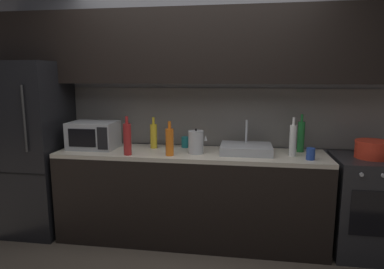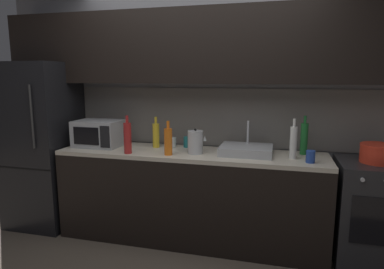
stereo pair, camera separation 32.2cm
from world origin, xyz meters
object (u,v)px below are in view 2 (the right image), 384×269
(wine_bottle_white, at_px, (293,142))
(wine_bottle_red, at_px, (128,138))
(kettle, at_px, (195,142))
(wine_bottle_orange, at_px, (168,141))
(wine_bottle_green, at_px, (304,138))
(mug_blue, at_px, (310,157))
(refrigerator, at_px, (42,145))
(wine_bottle_yellow, at_px, (156,135))
(microwave, at_px, (99,133))
(mug_teal, at_px, (187,142))
(cooking_pot, at_px, (379,153))
(mug_clear, at_px, (172,142))
(oven_range, at_px, (371,213))

(wine_bottle_white, bearing_deg, wine_bottle_red, -173.13)
(kettle, height_order, wine_bottle_orange, wine_bottle_orange)
(wine_bottle_green, bearing_deg, mug_blue, -83.20)
(refrigerator, distance_m, wine_bottle_yellow, 1.29)
(microwave, height_order, mug_teal, microwave)
(refrigerator, bearing_deg, microwave, 1.55)
(wine_bottle_white, bearing_deg, mug_teal, 167.63)
(cooking_pot, bearing_deg, wine_bottle_white, -177.35)
(microwave, bearing_deg, refrigerator, -178.45)
(mug_teal, bearing_deg, wine_bottle_white, -12.37)
(refrigerator, distance_m, wine_bottle_white, 2.62)
(wine_bottle_green, height_order, wine_bottle_yellow, wine_bottle_green)
(wine_bottle_orange, xyz_separation_m, wine_bottle_green, (1.21, 0.34, 0.02))
(microwave, height_order, wine_bottle_white, wine_bottle_white)
(refrigerator, height_order, mug_teal, refrigerator)
(microwave, bearing_deg, cooking_pot, -0.40)
(kettle, bearing_deg, mug_clear, 142.83)
(mug_clear, height_order, mug_blue, mug_blue)
(wine_bottle_red, height_order, mug_blue, wine_bottle_red)
(oven_range, distance_m, wine_bottle_green, 0.85)
(oven_range, xyz_separation_m, wine_bottle_red, (-2.18, -0.21, 0.60))
(wine_bottle_green, distance_m, mug_clear, 1.29)
(wine_bottle_orange, relative_size, cooking_pot, 1.05)
(refrigerator, xyz_separation_m, mug_blue, (2.76, -0.15, 0.07))
(wine_bottle_yellow, distance_m, cooking_pot, 2.04)
(wine_bottle_white, height_order, wine_bottle_red, wine_bottle_red)
(wine_bottle_white, height_order, mug_teal, wine_bottle_white)
(wine_bottle_yellow, height_order, cooking_pot, wine_bottle_yellow)
(wine_bottle_white, xyz_separation_m, wine_bottle_red, (-1.50, -0.18, 0.00))
(wine_bottle_yellow, bearing_deg, mug_blue, -10.07)
(mug_blue, relative_size, cooking_pot, 0.34)
(wine_bottle_white, height_order, mug_clear, wine_bottle_white)
(mug_teal, relative_size, cooking_pot, 0.36)
(oven_range, height_order, mug_clear, mug_clear)
(oven_range, bearing_deg, mug_teal, 173.49)
(kettle, bearing_deg, wine_bottle_red, -165.86)
(microwave, bearing_deg, mug_teal, 10.97)
(microwave, relative_size, wine_bottle_red, 1.27)
(microwave, xyz_separation_m, mug_blue, (2.08, -0.17, -0.08))
(refrigerator, xyz_separation_m, wine_bottle_green, (2.72, 0.16, 0.17))
(oven_range, distance_m, cooking_pot, 0.53)
(wine_bottle_orange, bearing_deg, oven_range, 5.62)
(wine_bottle_orange, bearing_deg, wine_bottle_green, 15.73)
(mug_clear, bearing_deg, mug_blue, -13.56)
(mug_blue, bearing_deg, kettle, 174.94)
(wine_bottle_green, relative_size, wine_bottle_yellow, 1.15)
(wine_bottle_green, distance_m, wine_bottle_yellow, 1.45)
(refrigerator, bearing_deg, wine_bottle_green, 3.45)
(oven_range, bearing_deg, wine_bottle_green, 164.04)
(cooking_pot, bearing_deg, wine_bottle_orange, -174.38)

